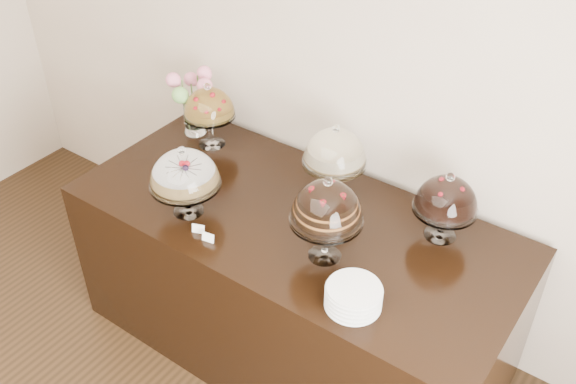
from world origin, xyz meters
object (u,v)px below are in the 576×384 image
Objects in this scene: display_counter at (294,284)px; flower_vase at (192,99)px; cake_stand_cheesecake at (335,150)px; cake_stand_fruit_tart at (209,106)px; cake_stand_sugar_sponge at (184,172)px; cake_stand_dark_choco at (447,198)px; cake_stand_choco_layer at (327,206)px; plate_stack at (353,297)px.

flower_vase reaches higher than display_counter.
cake_stand_cheesecake is 1.06× the size of cake_stand_fruit_tart.
flower_vase reaches higher than cake_stand_sugar_sponge.
flower_vase is (-0.47, 0.56, -0.02)m from cake_stand_sugar_sponge.
cake_stand_sugar_sponge is 1.20m from cake_stand_dark_choco.
cake_stand_sugar_sponge is 1.06× the size of cake_stand_dark_choco.
cake_stand_choco_layer is 1.13× the size of cake_stand_fruit_tart.
cake_stand_cheesecake is (0.49, 0.53, 0.03)m from cake_stand_sugar_sponge.
cake_stand_fruit_tart reaches higher than cake_stand_dark_choco.
display_counter is 0.79m from cake_stand_choco_layer.
plate_stack is (0.52, -0.33, 0.50)m from display_counter.
cake_stand_sugar_sponge is at bearing -149.68° from display_counter.
cake_stand_sugar_sponge is 0.73m from flower_vase.
cake_stand_fruit_tart reaches higher than plate_stack.
cake_stand_fruit_tart is 0.98× the size of flower_vase.
display_counter is 1.17m from flower_vase.
cake_stand_cheesecake is (0.05, 0.27, 0.71)m from display_counter.
display_counter is 6.29× the size of cake_stand_dark_choco.
cake_stand_dark_choco is at bearing 0.67° from cake_stand_fruit_tart.
cake_stand_dark_choco reaches higher than display_counter.
cake_stand_choco_layer reaches higher than cake_stand_dark_choco.
cake_stand_fruit_tart is (-1.01, 0.41, -0.04)m from cake_stand_choco_layer.
cake_stand_choco_layer reaches higher than display_counter.
cake_stand_cheesecake is at bearing 117.73° from cake_stand_choco_layer.
cake_stand_sugar_sponge is 0.72m from cake_stand_cheesecake.
cake_stand_choco_layer is (0.71, 0.12, 0.05)m from cake_stand_sugar_sponge.
cake_stand_fruit_tart is at bearing -179.79° from cake_stand_cheesecake.
cake_stand_dark_choco is (1.07, 0.54, -0.01)m from cake_stand_sugar_sponge.
cake_stand_fruit_tart is (-0.79, -0.00, -0.01)m from cake_stand_cheesecake.
flower_vase is at bearing 156.01° from plate_stack.
cake_stand_fruit_tart is at bearing 158.01° from cake_stand_choco_layer.
plate_stack is (0.26, -0.19, -0.23)m from cake_stand_choco_layer.
cake_stand_dark_choco is at bearing 24.25° from display_counter.
plate_stack is at bearing -36.19° from cake_stand_choco_layer.
display_counter is at bearing 30.32° from cake_stand_sugar_sponge.
cake_stand_sugar_sponge is 0.98× the size of cake_stand_fruit_tart.
cake_stand_dark_choco is at bearing 49.69° from cake_stand_choco_layer.
flower_vase is at bearing 166.25° from cake_stand_fruit_tart.
cake_stand_cheesecake reaches higher than plate_stack.
cake_stand_sugar_sponge reaches higher than cake_stand_dark_choco.
cake_stand_choco_layer reaches higher than flower_vase.
cake_stand_sugar_sponge is 0.93× the size of cake_stand_cheesecake.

